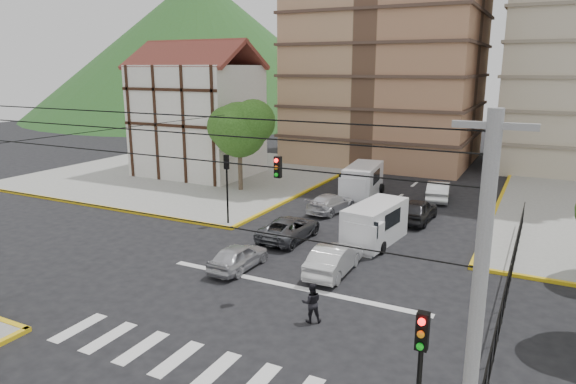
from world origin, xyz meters
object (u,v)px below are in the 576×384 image
Objects in this scene: van_right_lane at (374,225)px; traffic_light_se at (420,370)px; car_white_front_right at (334,259)px; pedestrian_crosswalk at (312,303)px; van_left_lane at (362,182)px; car_silver_front_left at (238,256)px; traffic_light_nw at (227,178)px.

traffic_light_se is at bearing -61.86° from van_right_lane.
pedestrian_crosswalk reaches higher than car_white_front_right.
van_left_lane reaches higher than car_silver_front_left.
car_white_front_right is (-0.38, -5.02, -0.38)m from van_right_lane.
pedestrian_crosswalk reaches higher than car_silver_front_left.
traffic_light_se reaches higher than car_white_front_right.
traffic_light_nw reaches higher than van_right_lane.
pedestrian_crosswalk is (0.69, -10.02, -0.29)m from van_right_lane.
van_left_lane is at bearing -77.25° from car_white_front_right.
van_right_lane is 0.94× the size of van_left_lane.
traffic_light_nw is 10.20m from car_white_front_right.
traffic_light_nw is (-15.60, 15.60, 0.00)m from traffic_light_se.
traffic_light_nw is 2.68× the size of pedestrian_crosswalk.
car_silver_front_left is 6.45m from pedestrian_crosswalk.
traffic_light_se is 13.37m from car_white_front_right.
van_right_lane is 5.05m from car_white_front_right.
van_left_lane is 16.81m from car_silver_front_left.
traffic_light_nw is 13.84m from pedestrian_crosswalk.
car_silver_front_left is at bearing -118.61° from van_right_lane.
car_silver_front_left is (-0.63, -16.79, -0.54)m from van_left_lane.
van_left_lane is at bearing 111.52° from traffic_light_se.
van_left_lane is (-4.20, 10.11, 0.08)m from van_right_lane.
car_silver_front_left is at bearing 138.81° from traffic_light_se.
van_left_lane is (5.15, 10.89, -1.92)m from traffic_light_nw.
car_white_front_right is at bearing -25.33° from traffic_light_nw.
car_white_front_right is at bearing -109.06° from pedestrian_crosswalk.
pedestrian_crosswalk is (-5.56, 6.36, -2.29)m from traffic_light_se.
van_right_lane is 8.26m from car_silver_front_left.
traffic_light_nw is 7.83m from car_silver_front_left.
traffic_light_se is 17.65m from van_right_lane.
traffic_light_nw is 12.20m from van_left_lane.
van_right_lane is 1.38× the size of car_silver_front_left.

